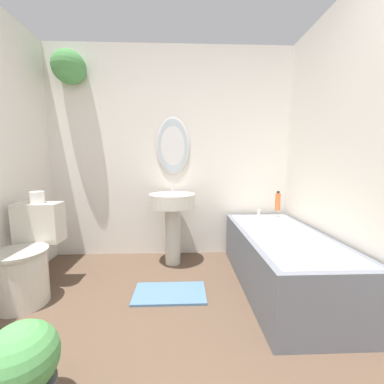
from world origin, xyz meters
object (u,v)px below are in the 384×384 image
pedestal_sink (172,212)px  bathtub (281,259)px  shampoo_bottle (278,201)px  potted_plant (22,371)px  toilet (27,260)px  toilet_paper_roll (37,197)px

pedestal_sink → bathtub: bearing=-27.8°
shampoo_bottle → potted_plant: shampoo_bottle is taller
potted_plant → toilet: bearing=121.4°
bathtub → shampoo_bottle: (0.19, 0.61, 0.41)m
shampoo_bottle → toilet_paper_roll: 2.38m
toilet → toilet_paper_roll: 0.52m
pedestal_sink → bathtub: pedestal_sink is taller
toilet → potted_plant: size_ratio=1.73×
toilet → pedestal_sink: 1.33m
bathtub → toilet_paper_roll: (-2.13, 0.09, 0.55)m
potted_plant → toilet_paper_roll: 1.39m
pedestal_sink → toilet_paper_roll: size_ratio=7.92×
toilet → pedestal_sink: size_ratio=0.87×
shampoo_bottle → potted_plant: 2.45m
toilet → potted_plant: 1.10m
toilet → pedestal_sink: pedestal_sink is taller
pedestal_sink → shampoo_bottle: bearing=4.4°
toilet → bathtub: (2.13, 0.11, -0.07)m
toilet → bathtub: 2.13m
bathtub → potted_plant: size_ratio=3.46×
pedestal_sink → shampoo_bottle: 1.19m
pedestal_sink → shampoo_bottle: size_ratio=4.04×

